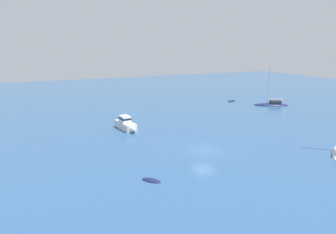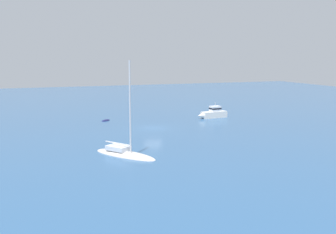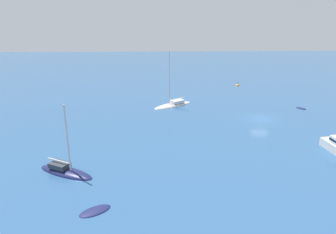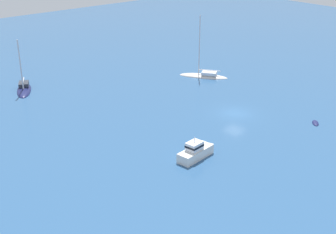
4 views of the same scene
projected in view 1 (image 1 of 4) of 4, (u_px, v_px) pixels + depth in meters
ground_plane at (204, 150)px, 36.25m from camera, size 165.71×165.71×0.00m
launch at (126, 124)px, 44.82m from camera, size 2.17×5.65×2.59m
ketch at (271, 105)px, 62.62m from camera, size 7.16×5.03×8.41m
tender at (151, 181)px, 28.07m from camera, size 1.82×1.97×0.44m
skiff at (232, 101)px, 67.22m from camera, size 3.26×2.85×0.42m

